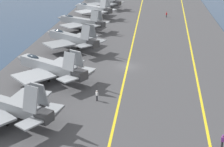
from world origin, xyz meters
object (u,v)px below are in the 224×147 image
parked_jet_sixth (81,21)px  parked_jet_third (8,106)px  parked_jet_fourth (49,66)px  parked_jet_fifth (71,38)px  crew_purple_vest (223,141)px  parked_jet_seventh (93,8)px  crew_white_vest (97,95)px  parked_jet_eighth (102,1)px  crew_red_vest (167,14)px

parked_jet_sixth → parked_jet_third: bearing=-179.2°
parked_jet_fourth → parked_jet_fifth: size_ratio=1.05×
parked_jet_third → parked_jet_fifth: size_ratio=0.98×
crew_purple_vest → parked_jet_seventh: bearing=21.4°
parked_jet_sixth → parked_jet_fourth: bearing=-177.1°
crew_purple_vest → parked_jet_third: bearing=83.2°
parked_jet_fourth → parked_jet_sixth: 35.56m
parked_jet_third → crew_white_vest: parked_jet_third is taller
parked_jet_fourth → parked_jet_fifth: 17.54m
parked_jet_eighth → crew_white_vest: bearing=-172.1°
parked_jet_seventh → crew_red_vest: (2.15, -23.35, -1.76)m
parked_jet_eighth → parked_jet_fifth: bearing=-179.2°
crew_red_vest → parked_jet_sixth: bearing=128.6°
parked_jet_eighth → crew_red_vest: 26.51m
parked_jet_sixth → parked_jet_eighth: 32.45m
parked_jet_eighth → crew_purple_vest: 90.95m
parked_jet_third → parked_jet_seventh: parked_jet_third is taller
parked_jet_seventh → crew_red_vest: size_ratio=8.63×
crew_red_vest → crew_purple_vest: bearing=-176.5°
parked_jet_third → crew_purple_vest: 27.79m
parked_jet_seventh → crew_purple_vest: bearing=-158.6°
parked_jet_sixth → crew_red_vest: parked_jet_sixth is taller
parked_jet_third → parked_jet_fifth: parked_jet_fifth is taller
parked_jet_third → parked_jet_sixth: 51.00m
parked_jet_sixth → parked_jet_seventh: (16.84, -0.42, 0.35)m
parked_jet_sixth → parked_jet_seventh: parked_jet_seventh is taller
parked_jet_sixth → parked_jet_eighth: size_ratio=0.98×
parked_jet_third → crew_purple_vest: parked_jet_third is taller
parked_jet_fifth → crew_purple_vest: parked_jet_fifth is taller
parked_jet_eighth → parked_jet_fourth: bearing=-179.3°
crew_white_vest → parked_jet_eighth: bearing=7.9°
parked_jet_fourth → crew_purple_vest: (-18.79, -26.48, -1.29)m
parked_jet_fifth → crew_red_vest: (36.98, -22.14, -1.66)m
parked_jet_eighth → parked_jet_third: bearing=179.8°
parked_jet_fifth → crew_red_vest: parked_jet_fifth is taller
crew_purple_vest → crew_red_vest: size_ratio=1.04×
parked_jet_fourth → parked_jet_eighth: size_ratio=1.01×
parked_jet_sixth → parked_jet_seventh: bearing=-1.4°
parked_jet_seventh → parked_jet_sixth: bearing=178.6°
parked_jet_fourth → parked_jet_eighth: bearing=0.7°
parked_jet_sixth → crew_purple_vest: (-54.30, -28.31, -1.36)m
parked_jet_seventh → crew_white_vest: 61.28m
parked_jet_fifth → crew_white_vest: parked_jet_fifth is taller
parked_jet_third → crew_purple_vest: (-3.30, -27.56, -1.31)m
crew_purple_vest → parked_jet_eighth: bearing=17.5°
parked_jet_fifth → crew_white_vest: (-25.41, -9.92, -1.64)m
parked_jet_fifth → crew_white_vest: bearing=-158.7°
parked_jet_eighth → parked_jet_seventh: bearing=178.0°
parked_jet_fifth → crew_purple_vest: 45.09m
parked_jet_sixth → crew_red_vest: size_ratio=9.15×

